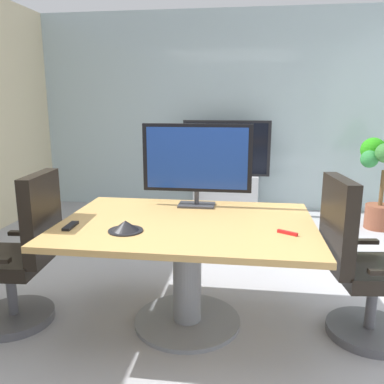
# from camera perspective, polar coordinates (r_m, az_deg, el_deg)

# --- Properties ---
(ground_plane) EXTENTS (7.44, 7.44, 0.00)m
(ground_plane) POSITION_cam_1_polar(r_m,az_deg,el_deg) (3.08, -0.06, -17.48)
(ground_plane) COLOR #99999E
(wall_back_glass_partition) EXTENTS (5.40, 0.10, 2.81)m
(wall_back_glass_partition) POSITION_cam_1_polar(r_m,az_deg,el_deg) (5.86, 4.30, 11.36)
(wall_back_glass_partition) COLOR #9EB2B7
(wall_back_glass_partition) RESTS_ON ground
(conference_table) EXTENTS (1.71, 1.20, 0.76)m
(conference_table) POSITION_cam_1_polar(r_m,az_deg,el_deg) (2.76, -0.71, -8.31)
(conference_table) COLOR #B2894C
(conference_table) RESTS_ON ground
(office_chair_left) EXTENTS (0.61, 0.59, 1.09)m
(office_chair_left) POSITION_cam_1_polar(r_m,az_deg,el_deg) (3.06, -23.33, -9.29)
(office_chair_left) COLOR #4C4C51
(office_chair_left) RESTS_ON ground
(office_chair_right) EXTENTS (0.62, 0.60, 1.09)m
(office_chair_right) POSITION_cam_1_polar(r_m,az_deg,el_deg) (2.88, 23.07, -10.65)
(office_chair_right) COLOR #4C4C51
(office_chair_right) RESTS_ON ground
(tv_monitor) EXTENTS (0.84, 0.18, 0.64)m
(tv_monitor) POSITION_cam_1_polar(r_m,az_deg,el_deg) (3.03, 0.71, 4.59)
(tv_monitor) COLOR #333338
(tv_monitor) RESTS_ON conference_table
(wall_display_unit) EXTENTS (1.20, 0.36, 1.31)m
(wall_display_unit) POSITION_cam_1_polar(r_m,az_deg,el_deg) (5.61, 4.90, 1.38)
(wall_display_unit) COLOR #B7BABC
(wall_display_unit) RESTS_ON ground
(conference_phone) EXTENTS (0.22, 0.22, 0.07)m
(conference_phone) POSITION_cam_1_polar(r_m,az_deg,el_deg) (2.53, -9.57, -4.92)
(conference_phone) COLOR black
(conference_phone) RESTS_ON conference_table
(remote_control) EXTENTS (0.06, 0.17, 0.02)m
(remote_control) POSITION_cam_1_polar(r_m,az_deg,el_deg) (2.69, -17.10, -4.69)
(remote_control) COLOR black
(remote_control) RESTS_ON conference_table
(whiteboard_marker) EXTENTS (0.12, 0.08, 0.02)m
(whiteboard_marker) POSITION_cam_1_polar(r_m,az_deg,el_deg) (2.51, 13.59, -5.72)
(whiteboard_marker) COLOR red
(whiteboard_marker) RESTS_ON conference_table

